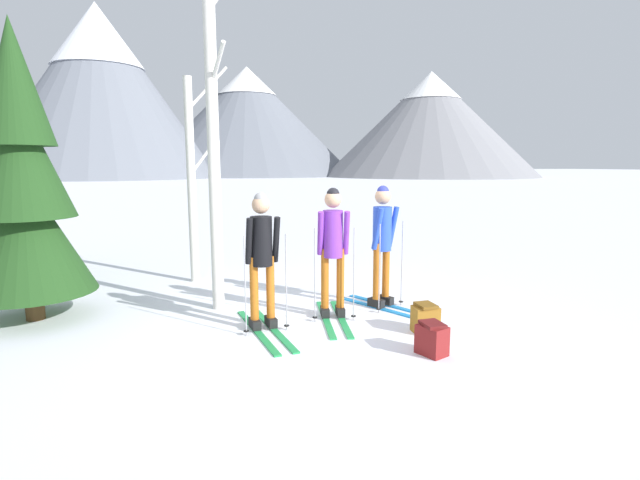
{
  "coord_description": "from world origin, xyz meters",
  "views": [
    {
      "loc": [
        -1.94,
        -6.15,
        2.15
      ],
      "look_at": [
        0.11,
        0.53,
        1.05
      ],
      "focal_mm": 26.97,
      "sensor_mm": 36.0,
      "label": 1
    }
  ],
  "objects_px": {
    "birch_tree_tall": "(192,178)",
    "birch_tree_slender": "(213,122)",
    "skier_in_blue": "(383,240)",
    "pine_tree_near": "(23,187)",
    "skier_in_purple": "(333,246)",
    "backpack_on_snow_front": "(432,339)",
    "skier_in_black": "(261,253)",
    "backpack_on_snow_beside": "(425,318)"
  },
  "relations": [
    {
      "from": "birch_tree_tall",
      "to": "birch_tree_slender",
      "type": "height_order",
      "value": "birch_tree_slender"
    },
    {
      "from": "skier_in_blue",
      "to": "pine_tree_near",
      "type": "xyz_separation_m",
      "value": [
        -4.89,
        0.86,
        0.82
      ]
    },
    {
      "from": "skier_in_purple",
      "to": "birch_tree_slender",
      "type": "height_order",
      "value": "birch_tree_slender"
    },
    {
      "from": "skier_in_blue",
      "to": "birch_tree_tall",
      "type": "distance_m",
      "value": 3.74
    },
    {
      "from": "pine_tree_near",
      "to": "backpack_on_snow_front",
      "type": "distance_m",
      "value": 5.67
    },
    {
      "from": "skier_in_black",
      "to": "backpack_on_snow_beside",
      "type": "relative_size",
      "value": 4.79
    },
    {
      "from": "birch_tree_slender",
      "to": "pine_tree_near",
      "type": "bearing_deg",
      "value": 174.88
    },
    {
      "from": "backpack_on_snow_front",
      "to": "backpack_on_snow_beside",
      "type": "xyz_separation_m",
      "value": [
        0.3,
        0.68,
        0.0
      ]
    },
    {
      "from": "birch_tree_tall",
      "to": "birch_tree_slender",
      "type": "relative_size",
      "value": 0.73
    },
    {
      "from": "skier_in_black",
      "to": "pine_tree_near",
      "type": "distance_m",
      "value": 3.36
    },
    {
      "from": "skier_in_black",
      "to": "birch_tree_tall",
      "type": "relative_size",
      "value": 0.47
    },
    {
      "from": "skier_in_purple",
      "to": "skier_in_blue",
      "type": "relative_size",
      "value": 1.0
    },
    {
      "from": "pine_tree_near",
      "to": "skier_in_blue",
      "type": "bearing_deg",
      "value": -10.01
    },
    {
      "from": "birch_tree_tall",
      "to": "backpack_on_snow_beside",
      "type": "xyz_separation_m",
      "value": [
        2.7,
        -3.72,
        -1.72
      ]
    },
    {
      "from": "skier_in_purple",
      "to": "backpack_on_snow_beside",
      "type": "relative_size",
      "value": 4.83
    },
    {
      "from": "skier_in_purple",
      "to": "birch_tree_slender",
      "type": "bearing_deg",
      "value": 148.92
    },
    {
      "from": "backpack_on_snow_beside",
      "to": "skier_in_purple",
      "type": "bearing_deg",
      "value": 135.28
    },
    {
      "from": "skier_in_black",
      "to": "backpack_on_snow_beside",
      "type": "distance_m",
      "value": 2.29
    },
    {
      "from": "skier_in_purple",
      "to": "pine_tree_near",
      "type": "height_order",
      "value": "pine_tree_near"
    },
    {
      "from": "backpack_on_snow_beside",
      "to": "birch_tree_tall",
      "type": "bearing_deg",
      "value": 126.0
    },
    {
      "from": "skier_in_blue",
      "to": "backpack_on_snow_front",
      "type": "height_order",
      "value": "skier_in_blue"
    },
    {
      "from": "skier_in_blue",
      "to": "backpack_on_snow_beside",
      "type": "relative_size",
      "value": 4.85
    },
    {
      "from": "birch_tree_slender",
      "to": "backpack_on_snow_front",
      "type": "distance_m",
      "value": 4.19
    },
    {
      "from": "skier_in_blue",
      "to": "birch_tree_tall",
      "type": "height_order",
      "value": "birch_tree_tall"
    },
    {
      "from": "skier_in_blue",
      "to": "backpack_on_snow_beside",
      "type": "distance_m",
      "value": 1.48
    },
    {
      "from": "skier_in_purple",
      "to": "skier_in_black",
      "type": "bearing_deg",
      "value": -170.54
    },
    {
      "from": "skier_in_purple",
      "to": "pine_tree_near",
      "type": "xyz_separation_m",
      "value": [
        -4.02,
        1.13,
        0.83
      ]
    },
    {
      "from": "skier_in_blue",
      "to": "pine_tree_near",
      "type": "bearing_deg",
      "value": 169.99
    },
    {
      "from": "skier_in_blue",
      "to": "birch_tree_tall",
      "type": "bearing_deg",
      "value": 136.29
    },
    {
      "from": "skier_in_black",
      "to": "backpack_on_snow_front",
      "type": "xyz_separation_m",
      "value": [
        1.69,
        -1.45,
        -0.83
      ]
    },
    {
      "from": "skier_in_black",
      "to": "backpack_on_snow_beside",
      "type": "bearing_deg",
      "value": -21.13
    },
    {
      "from": "skier_in_purple",
      "to": "birch_tree_slender",
      "type": "xyz_separation_m",
      "value": [
        -1.5,
        0.91,
        1.72
      ]
    },
    {
      "from": "backpack_on_snow_front",
      "to": "skier_in_blue",
      "type": "bearing_deg",
      "value": 83.2
    },
    {
      "from": "skier_in_purple",
      "to": "birch_tree_slender",
      "type": "distance_m",
      "value": 2.46
    },
    {
      "from": "skier_in_blue",
      "to": "backpack_on_snow_beside",
      "type": "bearing_deg",
      "value": -86.47
    },
    {
      "from": "backpack_on_snow_beside",
      "to": "skier_in_black",
      "type": "bearing_deg",
      "value": 158.87
    },
    {
      "from": "pine_tree_near",
      "to": "skier_in_purple",
      "type": "bearing_deg",
      "value": -15.72
    },
    {
      "from": "skier_in_blue",
      "to": "pine_tree_near",
      "type": "distance_m",
      "value": 5.04
    },
    {
      "from": "skier_in_black",
      "to": "backpack_on_snow_front",
      "type": "distance_m",
      "value": 2.37
    },
    {
      "from": "birch_tree_slender",
      "to": "backpack_on_snow_front",
      "type": "height_order",
      "value": "birch_tree_slender"
    },
    {
      "from": "pine_tree_near",
      "to": "backpack_on_snow_front",
      "type": "xyz_separation_m",
      "value": [
        4.67,
        -2.75,
        -1.67
      ]
    },
    {
      "from": "skier_in_black",
      "to": "birch_tree_tall",
      "type": "xyz_separation_m",
      "value": [
        -0.72,
        2.95,
        0.88
      ]
    }
  ]
}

